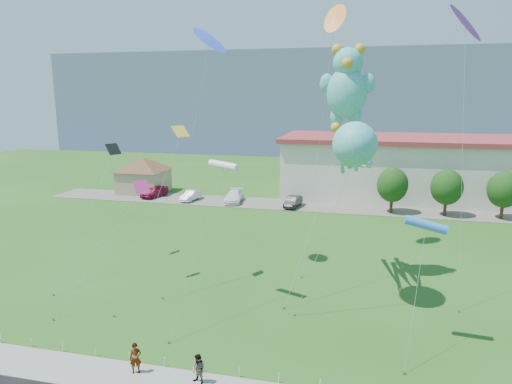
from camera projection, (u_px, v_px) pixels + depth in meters
ground at (228, 360)px, 24.16m from camera, size 160.00×160.00×0.00m
parking_strip at (308, 206)px, 57.46m from camera, size 70.00×6.00×0.06m
hill_ridge at (344, 99)px, 135.75m from camera, size 160.00×50.00×25.00m
pavilion at (143, 171)px, 65.10m from camera, size 9.20×9.20×5.00m
rope_fence at (220, 370)px, 22.87m from camera, size 26.05×0.05×0.50m
tree_near at (392, 185)px, 53.56m from camera, size 3.60×3.60×5.47m
tree_mid at (447, 187)px, 52.21m from camera, size 3.60×3.60×5.47m
tree_far at (504, 190)px, 50.86m from camera, size 3.60×3.60×5.47m
pedestrian_left at (136, 358)px, 22.73m from camera, size 0.68×0.58×1.59m
pedestrian_right at (199, 369)px, 21.85m from camera, size 0.91×0.82×1.52m
parked_car_red at (154, 191)px, 62.34m from camera, size 2.82×4.86×1.55m
parked_car_silver at (191, 195)px, 60.28m from camera, size 1.98×4.09×1.29m
parked_car_white at (234, 197)px, 59.29m from camera, size 2.61×5.21×1.45m
parked_car_black at (293, 202)px, 56.77m from camera, size 1.96×4.24×1.35m
octopus_kite at (355, 153)px, 29.95m from camera, size 4.67×9.35×12.14m
teddy_bear_kite at (347, 86)px, 32.46m from camera, size 5.21×7.92×17.27m
small_kite_orange at (334, 25)px, 38.09m from camera, size 2.24×8.84×20.74m
small_kite_purple at (466, 30)px, 30.54m from camera, size 1.80×5.91×19.18m
small_kite_black at (107, 163)px, 37.29m from camera, size 1.29×9.25×9.76m
small_kite_cyan at (426, 226)px, 24.56m from camera, size 1.24×4.68×7.33m
small_kite_blue at (208, 46)px, 34.11m from camera, size 2.26×7.92×18.47m
small_kite_white at (223, 167)px, 29.60m from camera, size 1.67×7.63×9.69m
small_kite_yellow at (173, 151)px, 32.20m from camera, size 2.72×7.67×11.62m
small_kite_pink at (134, 199)px, 32.99m from camera, size 3.21×8.29×7.52m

